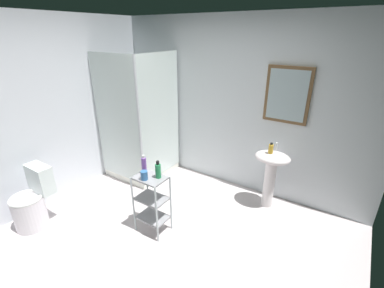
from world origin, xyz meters
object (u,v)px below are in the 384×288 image
body_wash_bottle_green (158,171)px  conditioner_bottle_purple (144,165)px  rinse_cup (144,175)px  pedestal_sink (271,169)px  shower_stall (142,150)px  storage_cart (152,199)px  hand_soap_bottle (271,149)px  toilet (32,203)px

body_wash_bottle_green → conditioner_bottle_purple: (-0.20, -0.01, 0.01)m
conditioner_bottle_purple → rinse_cup: size_ratio=2.24×
pedestal_sink → shower_stall: bearing=-171.5°
shower_stall → rinse_cup: bearing=-44.6°
conditioner_bottle_purple → storage_cart: bearing=-16.5°
hand_soap_bottle → pedestal_sink: bearing=40.7°
shower_stall → rinse_cup: (1.03, -1.02, 0.33)m
hand_soap_bottle → toilet: bearing=-139.3°
storage_cart → conditioner_bottle_purple: size_ratio=3.19×
pedestal_sink → hand_soap_bottle: 0.30m
toilet → conditioner_bottle_purple: conditioner_bottle_purple is taller
toilet → conditioner_bottle_purple: (1.19, 0.77, 0.53)m
storage_cart → shower_stall: bearing=138.0°
pedestal_sink → hand_soap_bottle: bearing=-139.3°
shower_stall → conditioner_bottle_purple: shower_stall is taller
toilet → storage_cart: toilet is taller
pedestal_sink → hand_soap_bottle: size_ratio=5.62×
shower_stall → rinse_cup: shower_stall is taller
shower_stall → body_wash_bottle_green: size_ratio=9.61×
shower_stall → pedestal_sink: size_ratio=2.47×
toilet → hand_soap_bottle: hand_soap_bottle is taller
pedestal_sink → body_wash_bottle_green: body_wash_bottle_green is taller
shower_stall → storage_cart: shower_stall is taller
shower_stall → pedestal_sink: (2.06, 0.31, 0.12)m
storage_cart → rinse_cup: (-0.02, -0.07, 0.36)m
shower_stall → toilet: shower_stall is taller
pedestal_sink → storage_cart: bearing=-128.7°
rinse_cup → hand_soap_bottle: bearing=52.6°
storage_cart → conditioner_bottle_purple: conditioner_bottle_purple is taller
pedestal_sink → toilet: pedestal_sink is taller
toilet → hand_soap_bottle: size_ratio=5.27×
toilet → hand_soap_bottle: bearing=40.7°
toilet → storage_cart: bearing=29.4°
conditioner_bottle_purple → body_wash_bottle_green: bearing=3.0°
shower_stall → pedestal_sink: 2.09m
conditioner_bottle_purple → rinse_cup: 0.15m
hand_soap_bottle → conditioner_bottle_purple: (-1.09, -1.20, -0.03)m
storage_cart → conditioner_bottle_purple: 0.43m
toilet → rinse_cup: 1.52m
hand_soap_bottle → rinse_cup: 1.64m
pedestal_sink → conditioner_bottle_purple: (-1.12, -1.22, 0.26)m
toilet → rinse_cup: size_ratio=7.33×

